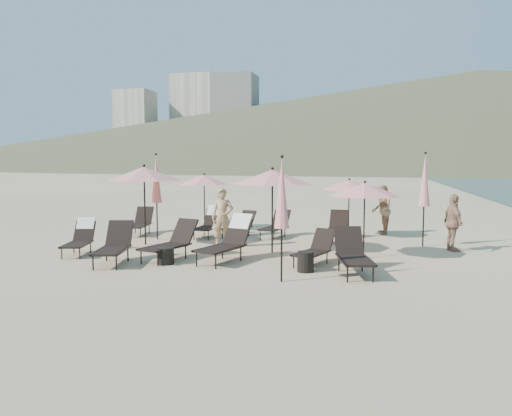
% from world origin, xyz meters
% --- Properties ---
extents(ground, '(800.00, 800.00, 0.00)m').
position_xyz_m(ground, '(0.00, 0.00, 0.00)').
color(ground, '#D6BA8C').
rests_on(ground, ground).
extents(volcanic_headland, '(690.00, 690.00, 55.00)m').
position_xyz_m(volcanic_headland, '(71.37, 302.62, 26.49)').
color(volcanic_headland, brown).
rests_on(volcanic_headland, ground).
extents(hotel_skyline, '(109.00, 82.00, 55.00)m').
position_xyz_m(hotel_skyline, '(-93.62, 271.21, 24.18)').
color(hotel_skyline, beige).
rests_on(hotel_skyline, ground).
extents(lounger_0, '(0.93, 1.64, 0.97)m').
position_xyz_m(lounger_0, '(-5.51, 0.40, 0.46)').
color(lounger_0, black).
rests_on(lounger_0, ground).
extents(lounger_1, '(1.07, 1.87, 1.01)m').
position_xyz_m(lounger_1, '(-3.94, -0.55, 0.47)').
color(lounger_1, black).
rests_on(lounger_1, ground).
extents(lounger_2, '(1.15, 1.88, 1.01)m').
position_xyz_m(lounger_2, '(-2.73, 0.22, 0.47)').
color(lounger_2, black).
rests_on(lounger_2, ground).
extents(lounger_3, '(1.19, 2.00, 1.17)m').
position_xyz_m(lounger_3, '(-1.22, 0.39, 0.56)').
color(lounger_3, black).
rests_on(lounger_3, ground).
extents(lounger_4, '(1.02, 1.56, 0.84)m').
position_xyz_m(lounger_4, '(1.02, 0.50, 0.39)').
color(lounger_4, black).
rests_on(lounger_4, ground).
extents(lounger_5, '(1.06, 1.86, 1.01)m').
position_xyz_m(lounger_5, '(1.99, -0.37, 0.47)').
color(lounger_5, black).
rests_on(lounger_5, ground).
extents(lounger_6, '(0.86, 1.70, 0.94)m').
position_xyz_m(lounger_6, '(-5.60, 4.22, 0.44)').
color(lounger_6, black).
rests_on(lounger_6, ground).
extents(lounger_7, '(0.63, 1.66, 1.03)m').
position_xyz_m(lounger_7, '(-3.06, 4.35, 0.49)').
color(lounger_7, black).
rests_on(lounger_7, ground).
extents(lounger_8, '(1.01, 1.59, 0.86)m').
position_xyz_m(lounger_8, '(-2.05, 4.58, 0.40)').
color(lounger_8, black).
rests_on(lounger_8, ground).
extents(lounger_9, '(0.89, 1.65, 0.90)m').
position_xyz_m(lounger_9, '(-0.81, 4.68, 0.42)').
color(lounger_9, black).
rests_on(lounger_9, ground).
extents(lounger_10, '(0.71, 1.68, 0.95)m').
position_xyz_m(lounger_10, '(1.28, 4.48, 0.44)').
color(lounger_10, black).
rests_on(lounger_10, ground).
extents(umbrella_open_0, '(2.31, 2.31, 2.49)m').
position_xyz_m(umbrella_open_0, '(-4.45, 2.26, 2.20)').
color(umbrella_open_0, black).
rests_on(umbrella_open_0, ground).
extents(umbrella_open_1, '(2.25, 2.25, 2.42)m').
position_xyz_m(umbrella_open_1, '(-0.35, 1.84, 2.14)').
color(umbrella_open_1, black).
rests_on(umbrella_open_1, ground).
extents(umbrella_open_2, '(1.92, 1.92, 2.07)m').
position_xyz_m(umbrella_open_2, '(2.19, 1.63, 1.83)').
color(umbrella_open_2, black).
rests_on(umbrella_open_2, ground).
extents(umbrella_open_3, '(1.99, 1.99, 2.15)m').
position_xyz_m(umbrella_open_3, '(-3.75, 5.81, 1.90)').
color(umbrella_open_3, black).
rests_on(umbrella_open_3, ground).
extents(umbrella_open_4, '(1.87, 1.87, 2.02)m').
position_xyz_m(umbrella_open_4, '(1.61, 5.22, 1.78)').
color(umbrella_open_4, black).
rests_on(umbrella_open_4, ground).
extents(umbrella_closed_0, '(0.32, 0.32, 2.71)m').
position_xyz_m(umbrella_closed_0, '(0.54, -1.51, 1.88)').
color(umbrella_closed_0, black).
rests_on(umbrella_closed_0, ground).
extents(umbrella_closed_1, '(0.34, 0.34, 2.87)m').
position_xyz_m(umbrella_closed_1, '(3.90, 3.89, 2.00)').
color(umbrella_closed_1, black).
rests_on(umbrella_closed_1, ground).
extents(umbrella_closed_2, '(0.33, 0.33, 2.85)m').
position_xyz_m(umbrella_closed_2, '(-4.53, 3.32, 1.98)').
color(umbrella_closed_2, black).
rests_on(umbrella_closed_2, ground).
extents(side_table_0, '(0.42, 0.42, 0.42)m').
position_xyz_m(side_table_0, '(-2.63, -0.37, 0.21)').
color(side_table_0, black).
rests_on(side_table_0, ground).
extents(side_table_1, '(0.39, 0.39, 0.47)m').
position_xyz_m(side_table_1, '(0.91, -0.42, 0.24)').
color(side_table_1, black).
rests_on(side_table_1, ground).
extents(beachgoer_a, '(0.74, 0.57, 1.79)m').
position_xyz_m(beachgoer_a, '(-1.96, 2.32, 0.89)').
color(beachgoer_a, tan).
rests_on(beachgoer_a, ground).
extents(beachgoer_b, '(0.73, 0.90, 1.74)m').
position_xyz_m(beachgoer_b, '(2.71, 6.30, 0.87)').
color(beachgoer_b, '#A97857').
rests_on(beachgoer_b, ground).
extents(beachgoer_c, '(0.69, 1.04, 1.65)m').
position_xyz_m(beachgoer_c, '(4.66, 3.27, 0.82)').
color(beachgoer_c, '#A97D60').
rests_on(beachgoer_c, ground).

